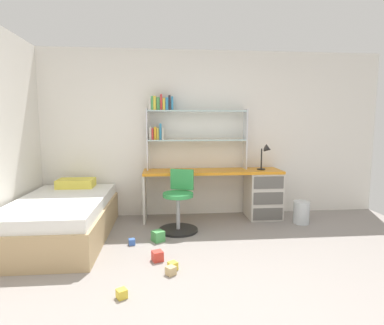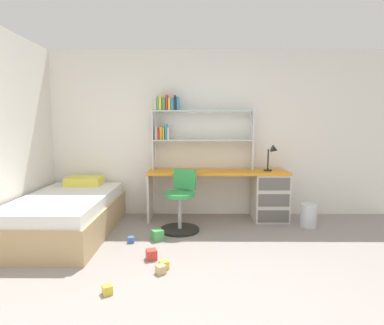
{
  "view_description": "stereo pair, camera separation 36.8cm",
  "coord_description": "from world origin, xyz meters",
  "views": [
    {
      "loc": [
        -0.54,
        -1.98,
        1.41
      ],
      "look_at": [
        -0.2,
        1.79,
        0.94
      ],
      "focal_mm": 29.04,
      "sensor_mm": 36.0,
      "label": 1
    },
    {
      "loc": [
        -0.18,
        -2.0,
        1.41
      ],
      "look_at": [
        -0.2,
        1.79,
        0.94
      ],
      "focal_mm": 29.04,
      "sensor_mm": 36.0,
      "label": 2
    }
  ],
  "objects": [
    {
      "name": "toy_block_green_1",
      "position": [
        -0.63,
        1.66,
        0.06
      ],
      "size": [
        0.18,
        0.18,
        0.13
      ],
      "primitive_type": "cube",
      "rotation": [
        0.0,
        0.0,
        0.55
      ],
      "color": "#479E51",
      "rests_on": "ground_plane"
    },
    {
      "name": "room_shell",
      "position": [
        -1.28,
        1.31,
        1.26
      ],
      "size": [
        5.73,
        6.58,
        2.52
      ],
      "color": "white",
      "rests_on": "ground_plane"
    },
    {
      "name": "toy_block_red_4",
      "position": [
        -0.62,
        1.11,
        0.05
      ],
      "size": [
        0.13,
        0.13,
        0.1
      ],
      "primitive_type": "cube",
      "rotation": [
        0.0,
        0.0,
        1.92
      ],
      "color": "red",
      "rests_on": "ground_plane"
    },
    {
      "name": "waste_bin",
      "position": [
        1.4,
        2.16,
        0.16
      ],
      "size": [
        0.22,
        0.22,
        0.32
      ],
      "primitive_type": "cylinder",
      "color": "silver",
      "rests_on": "ground_plane"
    },
    {
      "name": "bookshelf_hutch",
      "position": [
        -0.28,
        2.65,
        1.42
      ],
      "size": [
        1.5,
        0.22,
        1.1
      ],
      "color": "silver",
      "rests_on": "desk"
    },
    {
      "name": "desk_lamp",
      "position": [
        0.96,
        2.46,
        0.99
      ],
      "size": [
        0.2,
        0.17,
        0.38
      ],
      "color": "black",
      "rests_on": "desk"
    },
    {
      "name": "toy_block_yellow_2",
      "position": [
        -0.47,
        0.9,
        0.04
      ],
      "size": [
        0.11,
        0.11,
        0.08
      ],
      "primitive_type": "cube",
      "rotation": [
        0.0,
        0.0,
        0.56
      ],
      "color": "gold",
      "rests_on": "ground_plane"
    },
    {
      "name": "swivel_chair",
      "position": [
        -0.35,
        2.03,
        0.32
      ],
      "size": [
        0.52,
        0.52,
        0.81
      ],
      "color": "black",
      "rests_on": "ground_plane"
    },
    {
      "name": "bed_platform",
      "position": [
        -1.8,
        1.85,
        0.26
      ],
      "size": [
        1.08,
        1.86,
        0.63
      ],
      "color": "tan",
      "rests_on": "ground_plane"
    },
    {
      "name": "toy_block_blue_3",
      "position": [
        -0.93,
        1.57,
        0.04
      ],
      "size": [
        0.08,
        0.08,
        0.07
      ],
      "primitive_type": "cube",
      "rotation": [
        0.0,
        0.0,
        1.79
      ],
      "color": "#3860B7",
      "rests_on": "ground_plane"
    },
    {
      "name": "toy_block_yellow_5",
      "position": [
        -0.9,
        0.44,
        0.04
      ],
      "size": [
        0.1,
        0.1,
        0.08
      ],
      "primitive_type": "cube",
      "rotation": [
        0.0,
        0.0,
        2.11
      ],
      "color": "gold",
      "rests_on": "ground_plane"
    },
    {
      "name": "desk",
      "position": [
        0.72,
        2.51,
        0.42
      ],
      "size": [
        2.04,
        0.5,
        0.74
      ],
      "color": "orange",
      "rests_on": "ground_plane"
    },
    {
      "name": "toy_block_natural_0",
      "position": [
        -0.49,
        0.8,
        0.04
      ],
      "size": [
        0.11,
        0.11,
        0.08
      ],
      "primitive_type": "cube",
      "rotation": [
        0.0,
        0.0,
        0.68
      ],
      "color": "tan",
      "rests_on": "ground_plane"
    }
  ]
}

